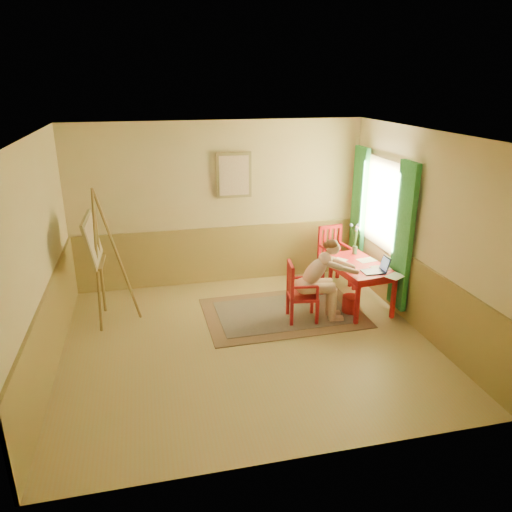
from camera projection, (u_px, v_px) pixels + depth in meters
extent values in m
cube|color=tan|center=(247.00, 343.00, 6.72)|extent=(5.00, 4.50, 0.02)
cube|color=white|center=(246.00, 134.00, 5.75)|extent=(5.00, 4.50, 0.02)
cube|color=#DBC185|center=(219.00, 204.00, 8.30)|extent=(5.00, 0.02, 2.80)
cube|color=#DBC185|center=(301.00, 329.00, 4.16)|extent=(5.00, 0.02, 2.80)
cube|color=#DBC185|center=(38.00, 262.00, 5.70)|extent=(0.02, 4.50, 2.80)
cube|color=#DBC185|center=(423.00, 233.00, 6.76)|extent=(0.02, 4.50, 2.80)
cube|color=#A98F4F|center=(221.00, 255.00, 8.58)|extent=(5.00, 0.04, 1.00)
cube|color=#A98F4F|center=(51.00, 329.00, 6.02)|extent=(0.04, 4.50, 1.00)
cube|color=#A98F4F|center=(414.00, 292.00, 7.06)|extent=(0.04, 4.50, 1.00)
cube|color=white|center=(384.00, 204.00, 7.71)|extent=(0.02, 1.00, 1.30)
cube|color=olive|center=(383.00, 204.00, 7.70)|extent=(0.03, 1.12, 1.42)
cube|color=#3A934C|center=(403.00, 237.00, 7.08)|extent=(0.08, 0.45, 2.20)
cube|color=#3A934C|center=(358.00, 210.00, 8.51)|extent=(0.08, 0.45, 2.20)
cube|color=olive|center=(234.00, 175.00, 8.14)|extent=(0.60, 0.04, 0.76)
cube|color=beige|center=(234.00, 176.00, 8.11)|extent=(0.50, 0.02, 0.66)
cube|color=#8C7251|center=(283.00, 313.00, 7.54)|extent=(2.43, 1.65, 0.01)
cube|color=black|center=(283.00, 312.00, 7.54)|extent=(2.02, 1.24, 0.01)
cube|color=#B52225|center=(358.00, 265.00, 7.55)|extent=(0.86, 1.28, 0.04)
cube|color=#B52225|center=(357.00, 269.00, 7.57)|extent=(0.75, 1.17, 0.10)
cube|color=#B52225|center=(357.00, 303.00, 7.08)|extent=(0.06, 0.06, 0.68)
cube|color=#B52225|center=(393.00, 297.00, 7.28)|extent=(0.06, 0.06, 0.68)
cube|color=#B52225|center=(322.00, 276.00, 8.06)|extent=(0.06, 0.06, 0.68)
cube|color=#B52225|center=(355.00, 271.00, 8.26)|extent=(0.06, 0.06, 0.68)
cube|color=#B52225|center=(302.00, 296.00, 7.20)|extent=(0.47, 0.45, 0.04)
cube|color=#B52225|center=(292.00, 315.00, 7.08)|extent=(0.05, 0.05, 0.37)
cube|color=#B52225|center=(317.00, 313.00, 7.12)|extent=(0.05, 0.05, 0.37)
cube|color=#B52225|center=(288.00, 304.00, 7.42)|extent=(0.05, 0.05, 0.37)
cube|color=#B52225|center=(312.00, 303.00, 7.45)|extent=(0.05, 0.05, 0.37)
cube|color=#B52225|center=(292.00, 284.00, 6.92)|extent=(0.05, 0.05, 0.50)
cube|color=#B52225|center=(288.00, 275.00, 7.25)|extent=(0.05, 0.05, 0.50)
cube|color=#B52225|center=(291.00, 265.00, 7.01)|extent=(0.10, 0.41, 0.06)
cube|color=#B52225|center=(291.00, 283.00, 7.01)|extent=(0.03, 0.04, 0.41)
cube|color=#B52225|center=(290.00, 280.00, 7.09)|extent=(0.03, 0.04, 0.41)
cube|color=#B52225|center=(289.00, 278.00, 7.18)|extent=(0.03, 0.04, 0.41)
cube|color=#B52225|center=(305.00, 287.00, 6.95)|extent=(0.38, 0.08, 0.03)
cube|color=#B52225|center=(317.00, 293.00, 7.01)|extent=(0.04, 0.04, 0.20)
cube|color=#B52225|center=(301.00, 278.00, 7.29)|extent=(0.38, 0.08, 0.03)
cube|color=#B52225|center=(312.00, 283.00, 7.34)|extent=(0.04, 0.04, 0.20)
cube|color=#B52225|center=(335.00, 261.00, 8.47)|extent=(0.52, 0.53, 0.05)
cube|color=#B52225|center=(318.00, 270.00, 8.67)|extent=(0.06, 0.06, 0.41)
cube|color=#B52225|center=(330.00, 279.00, 8.30)|extent=(0.06, 0.06, 0.41)
cube|color=#B52225|center=(338.00, 267.00, 8.81)|extent=(0.06, 0.06, 0.41)
cube|color=#B52225|center=(350.00, 275.00, 8.44)|extent=(0.06, 0.06, 0.41)
cube|color=#B52225|center=(320.00, 242.00, 8.48)|extent=(0.06, 0.06, 0.56)
cube|color=#B52225|center=(340.00, 239.00, 8.62)|extent=(0.06, 0.06, 0.56)
cube|color=#B52225|center=(330.00, 227.00, 8.47)|extent=(0.45, 0.12, 0.06)
cube|color=#B52225|center=(325.00, 242.00, 8.52)|extent=(0.05, 0.04, 0.46)
cube|color=#B52225|center=(330.00, 241.00, 8.56)|extent=(0.05, 0.04, 0.46)
cube|color=#B52225|center=(335.00, 241.00, 8.59)|extent=(0.05, 0.04, 0.46)
cube|color=#B52225|center=(326.00, 249.00, 8.32)|extent=(0.11, 0.42, 0.04)
cube|color=#B52225|center=(331.00, 258.00, 8.18)|extent=(0.05, 0.05, 0.23)
cube|color=#B52225|center=(346.00, 246.00, 8.46)|extent=(0.11, 0.42, 0.04)
cube|color=#B52225|center=(351.00, 255.00, 8.32)|extent=(0.05, 0.05, 0.23)
ellipsoid|color=beige|center=(304.00, 286.00, 7.14)|extent=(0.33, 0.39, 0.23)
cylinder|color=beige|center=(320.00, 288.00, 7.08)|extent=(0.46, 0.21, 0.16)
cylinder|color=beige|center=(317.00, 284.00, 7.25)|extent=(0.46, 0.21, 0.16)
cylinder|color=beige|center=(333.00, 304.00, 7.19)|extent=(0.13, 0.13, 0.51)
cylinder|color=beige|center=(330.00, 299.00, 7.36)|extent=(0.13, 0.13, 0.51)
cube|color=beige|center=(336.00, 319.00, 7.28)|extent=(0.22, 0.12, 0.07)
cube|color=beige|center=(333.00, 313.00, 7.45)|extent=(0.22, 0.12, 0.07)
ellipsoid|color=beige|center=(315.00, 271.00, 7.08)|extent=(0.52, 0.35, 0.53)
ellipsoid|color=beige|center=(325.00, 259.00, 7.03)|extent=(0.24, 0.32, 0.18)
sphere|color=beige|center=(333.00, 248.00, 6.98)|extent=(0.22, 0.22, 0.20)
ellipsoid|color=#54321B|center=(332.00, 244.00, 6.96)|extent=(0.21, 0.22, 0.14)
sphere|color=#54321B|center=(327.00, 245.00, 6.95)|extent=(0.12, 0.12, 0.11)
cylinder|color=beige|center=(334.00, 266.00, 6.92)|extent=(0.23, 0.14, 0.15)
cylinder|color=beige|center=(349.00, 270.00, 6.98)|extent=(0.30, 0.11, 0.17)
sphere|color=beige|center=(341.00, 268.00, 6.93)|extent=(0.10, 0.10, 0.09)
sphere|color=beige|center=(357.00, 272.00, 7.04)|extent=(0.08, 0.08, 0.07)
cylinder|color=beige|center=(329.00, 259.00, 7.19)|extent=(0.22, 0.09, 0.15)
cylinder|color=beige|center=(344.00, 264.00, 7.22)|extent=(0.30, 0.17, 0.17)
sphere|color=beige|center=(335.00, 260.00, 7.22)|extent=(0.10, 0.10, 0.09)
sphere|color=beige|center=(353.00, 267.00, 7.22)|extent=(0.08, 0.08, 0.07)
cube|color=#1E2338|center=(373.00, 272.00, 7.21)|extent=(0.32, 0.23, 0.02)
cube|color=#2D3342|center=(373.00, 271.00, 7.20)|extent=(0.28, 0.18, 0.00)
cube|color=#1E2338|center=(385.00, 263.00, 7.21)|extent=(0.07, 0.23, 0.22)
cube|color=#99BFF2|center=(385.00, 264.00, 7.20)|extent=(0.05, 0.19, 0.18)
cube|color=white|center=(395.00, 276.00, 7.06)|extent=(0.35, 0.32, 0.00)
cube|color=white|center=(367.00, 260.00, 7.68)|extent=(0.31, 0.25, 0.00)
cube|color=white|center=(338.00, 261.00, 7.65)|extent=(0.35, 0.33, 0.00)
cube|color=white|center=(380.00, 268.00, 7.37)|extent=(0.29, 0.22, 0.00)
cylinder|color=#3F724C|center=(355.00, 250.00, 7.94)|extent=(0.08, 0.08, 0.13)
cylinder|color=#3F7233|center=(353.00, 236.00, 7.91)|extent=(0.06, 0.11, 0.35)
sphere|color=#728CD8|center=(351.00, 225.00, 7.88)|extent=(0.06, 0.06, 0.05)
cylinder|color=#3F7233|center=(356.00, 237.00, 7.83)|extent=(0.05, 0.08, 0.37)
sphere|color=pink|center=(356.00, 227.00, 7.73)|extent=(0.04, 0.04, 0.04)
cylinder|color=#3F7233|center=(356.00, 239.00, 7.90)|extent=(0.02, 0.04, 0.27)
sphere|color=pink|center=(356.00, 231.00, 7.86)|extent=(0.05, 0.05, 0.04)
cylinder|color=#3F7233|center=(356.00, 238.00, 7.82)|extent=(0.05, 0.11, 0.35)
sphere|color=#728CD8|center=(356.00, 229.00, 7.71)|extent=(0.05, 0.05, 0.05)
cylinder|color=#3F7233|center=(357.00, 238.00, 7.91)|extent=(0.07, 0.08, 0.31)
sphere|color=pink|center=(358.00, 228.00, 7.90)|extent=(0.05, 0.05, 0.04)
cylinder|color=#3F7233|center=(356.00, 238.00, 7.89)|extent=(0.04, 0.05, 0.31)
sphere|color=pink|center=(357.00, 228.00, 7.86)|extent=(0.04, 0.04, 0.04)
cylinder|color=#3F7233|center=(356.00, 236.00, 7.91)|extent=(0.06, 0.09, 0.35)
sphere|color=#728CD8|center=(357.00, 225.00, 7.89)|extent=(0.04, 0.04, 0.04)
cylinder|color=red|center=(351.00, 304.00, 7.52)|extent=(0.31, 0.31, 0.28)
cylinder|color=olive|center=(97.00, 261.00, 6.82)|extent=(0.11, 0.37, 2.03)
cylinder|color=olive|center=(99.00, 254.00, 7.12)|extent=(0.09, 0.37, 2.03)
cylinder|color=olive|center=(118.00, 256.00, 7.02)|extent=(0.53, 0.05, 2.03)
cylinder|color=olive|center=(97.00, 263.00, 6.99)|extent=(0.05, 0.57, 0.03)
cube|color=olive|center=(101.00, 263.00, 7.01)|extent=(0.08, 0.61, 0.03)
cube|color=olive|center=(92.00, 240.00, 6.87)|extent=(0.18, 0.90, 0.67)
cube|color=beige|center=(94.00, 239.00, 6.87)|extent=(0.13, 0.81, 0.58)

